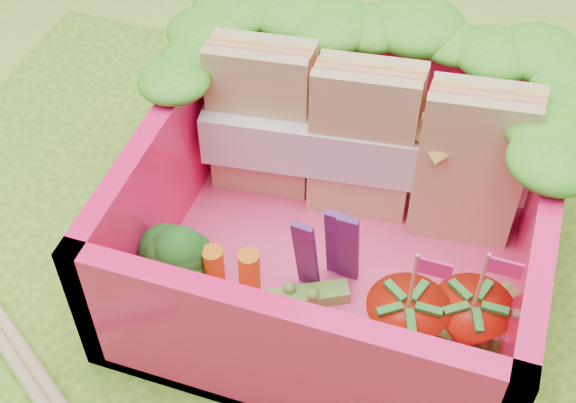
% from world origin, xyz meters
% --- Properties ---
extents(ground, '(14.00, 14.00, 0.00)m').
position_xyz_m(ground, '(0.00, 0.00, 0.00)').
color(ground, '#83CA39').
rests_on(ground, ground).
extents(placemat, '(2.60, 2.60, 0.03)m').
position_xyz_m(placemat, '(0.00, 0.00, 0.01)').
color(placemat, '#579321').
rests_on(placemat, ground).
extents(bento_floor, '(1.30, 1.30, 0.05)m').
position_xyz_m(bento_floor, '(0.38, 0.22, 0.06)').
color(bento_floor, '#F33E7B').
rests_on(bento_floor, placemat).
extents(bento_box, '(1.30, 1.30, 0.55)m').
position_xyz_m(bento_box, '(0.38, 0.22, 0.31)').
color(bento_box, '#FF155D').
rests_on(bento_box, placemat).
extents(lettuce_ruffle, '(1.43, 0.77, 0.11)m').
position_xyz_m(lettuce_ruffle, '(0.38, 0.68, 0.64)').
color(lettuce_ruffle, '#338F1A').
rests_on(lettuce_ruffle, bento_box).
extents(sandwich_stack, '(1.14, 0.31, 0.62)m').
position_xyz_m(sandwich_stack, '(0.39, 0.47, 0.39)').
color(sandwich_stack, tan).
rests_on(sandwich_stack, bento_floor).
extents(broccoli, '(0.32, 0.32, 0.26)m').
position_xyz_m(broccoli, '(-0.07, -0.12, 0.26)').
color(broccoli, '#6CA14E').
rests_on(broccoli, bento_floor).
extents(carrot_sticks, '(0.19, 0.08, 0.27)m').
position_xyz_m(carrot_sticks, '(0.11, -0.09, 0.21)').
color(carrot_sticks, '#DB5F12').
rests_on(carrot_sticks, bento_floor).
extents(purple_wedges, '(0.19, 0.10, 0.38)m').
position_xyz_m(purple_wedges, '(0.38, 0.07, 0.27)').
color(purple_wedges, '#4B1A5E').
rests_on(purple_wedges, bento_floor).
extents(strawberry_left, '(0.25, 0.25, 0.49)m').
position_xyz_m(strawberry_left, '(0.67, -0.11, 0.21)').
color(strawberry_left, '#B51C0B').
rests_on(strawberry_left, bento_floor).
extents(strawberry_right, '(0.24, 0.24, 0.48)m').
position_xyz_m(strawberry_right, '(0.86, -0.04, 0.21)').
color(strawberry_right, '#B51C0B').
rests_on(strawberry_right, bento_floor).
extents(snap_peas, '(0.89, 0.52, 0.05)m').
position_xyz_m(snap_peas, '(0.66, -0.01, 0.11)').
color(snap_peas, '#5DAB35').
rests_on(snap_peas, bento_floor).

